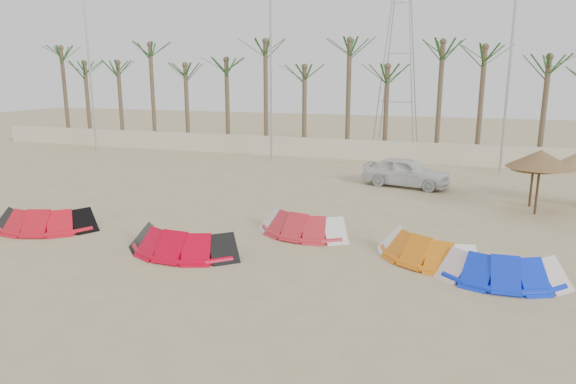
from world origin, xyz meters
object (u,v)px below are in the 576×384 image
at_px(car, 406,172).
at_px(kite_orange, 426,246).
at_px(parasol_left, 541,159).
at_px(parasol_mid, 534,162).
at_px(kite_blue, 503,265).
at_px(kite_red_mid, 187,239).
at_px(kite_red_left, 51,217).
at_px(kite_red_right, 304,222).

bearing_deg(car, kite_orange, -158.09).
distance_m(parasol_left, parasol_mid, 1.33).
distance_m(kite_orange, kite_blue, 2.33).
distance_m(kite_red_mid, car, 13.35).
bearing_deg(kite_red_left, kite_red_right, 15.41).
bearing_deg(kite_blue, parasol_mid, 80.05).
xyz_separation_m(kite_orange, parasol_left, (3.76, 6.74, 1.83)).
xyz_separation_m(kite_orange, parasol_mid, (3.69, 8.03, 1.49)).
xyz_separation_m(kite_red_mid, parasol_mid, (10.90, 9.82, 1.49)).
bearing_deg(kite_red_left, parasol_mid, 28.71).
height_order(kite_red_left, parasol_mid, parasol_mid).
bearing_deg(parasol_mid, kite_blue, -99.95).
relative_size(kite_red_left, kite_red_mid, 1.05).
relative_size(kite_blue, car, 0.77).
bearing_deg(parasol_left, kite_red_mid, -142.12).
relative_size(kite_orange, car, 0.87).
bearing_deg(kite_red_right, kite_blue, -19.38).
distance_m(kite_orange, parasol_mid, 8.96).
distance_m(kite_red_mid, kite_blue, 9.35).
bearing_deg(kite_orange, kite_blue, -25.20).
xyz_separation_m(kite_red_mid, parasol_left, (10.97, 8.53, 1.83)).
distance_m(kite_red_left, parasol_left, 18.79).
height_order(kite_red_mid, kite_blue, same).
height_order(kite_red_mid, parasol_mid, parasol_mid).
relative_size(kite_red_left, kite_orange, 1.05).
bearing_deg(car, parasol_mid, -101.30).
distance_m(kite_orange, parasol_left, 7.94).
bearing_deg(parasol_mid, car, 156.46).
relative_size(kite_red_left, car, 0.91).
height_order(kite_red_right, parasol_mid, parasol_mid).
bearing_deg(kite_red_right, kite_orange, -16.33).
relative_size(kite_red_right, parasol_left, 1.36).
xyz_separation_m(kite_red_right, parasol_left, (8.02, 5.50, 1.83)).
distance_m(parasol_mid, car, 6.07).
bearing_deg(car, kite_red_mid, 168.22).
bearing_deg(parasol_left, kite_red_left, -154.84).
xyz_separation_m(kite_blue, car, (-3.88, 11.40, 0.31)).
bearing_deg(parasol_mid, kite_red_mid, -137.99).
xyz_separation_m(parasol_left, car, (-5.54, 3.66, -1.52)).
bearing_deg(parasol_left, car, 146.53).
distance_m(parasol_left, car, 6.81).
height_order(kite_red_right, car, car).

